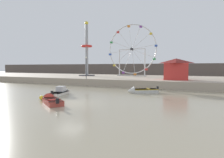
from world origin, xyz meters
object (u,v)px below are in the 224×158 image
(promenade_lamp_near, at_px, (86,64))
(motorboat_faded_red, at_px, (51,100))
(motorboat_white_red_stripe, at_px, (62,92))
(carnival_booth_red_striped, at_px, (176,69))
(motorboat_pale_grey, at_px, (140,91))
(drop_tower_steel_tower, at_px, (87,52))
(ferris_wheel_white_frame, at_px, (132,50))
(mooring_buoy_orange, at_px, (41,98))

(promenade_lamp_near, bearing_deg, motorboat_faded_red, -69.11)
(motorboat_white_red_stripe, xyz_separation_m, promenade_lamp_near, (-3.40, 11.03, 3.55))
(motorboat_white_red_stripe, distance_m, carnival_booth_red_striped, 19.08)
(motorboat_pale_grey, distance_m, carnival_booth_red_striped, 10.42)
(motorboat_faded_red, relative_size, motorboat_pale_grey, 0.98)
(drop_tower_steel_tower, distance_m, carnival_booth_red_striped, 22.40)
(motorboat_faded_red, relative_size, ferris_wheel_white_frame, 0.32)
(drop_tower_steel_tower, distance_m, mooring_buoy_orange, 27.46)
(motorboat_pale_grey, bearing_deg, drop_tower_steel_tower, -73.43)
(motorboat_white_red_stripe, bearing_deg, drop_tower_steel_tower, 12.70)
(mooring_buoy_orange, bearing_deg, motorboat_pale_grey, 49.72)
(motorboat_faded_red, xyz_separation_m, mooring_buoy_orange, (-2.00, 0.85, -0.02))
(ferris_wheel_white_frame, bearing_deg, motorboat_faded_red, -86.35)
(drop_tower_steel_tower, xyz_separation_m, mooring_buoy_orange, (9.91, -24.67, -6.85))
(drop_tower_steel_tower, xyz_separation_m, carnival_booth_red_striped, (21.20, -6.04, -4.00))
(drop_tower_steel_tower, xyz_separation_m, promenade_lamp_near, (5.84, -9.62, -3.23))
(motorboat_faded_red, height_order, motorboat_white_red_stripe, motorboat_white_red_stripe)
(carnival_booth_red_striped, bearing_deg, ferris_wheel_white_frame, 133.15)
(motorboat_faded_red, height_order, mooring_buoy_orange, motorboat_faded_red)
(promenade_lamp_near, bearing_deg, ferris_wheel_white_frame, 73.42)
(ferris_wheel_white_frame, relative_size, mooring_buoy_orange, 28.14)
(motorboat_pale_grey, distance_m, mooring_buoy_orange, 12.08)
(ferris_wheel_white_frame, bearing_deg, motorboat_white_red_stripe, -91.74)
(motorboat_faded_red, relative_size, drop_tower_steel_tower, 0.30)
(carnival_booth_red_striped, height_order, promenade_lamp_near, promenade_lamp_near)
(motorboat_white_red_stripe, relative_size, drop_tower_steel_tower, 0.32)
(mooring_buoy_orange, bearing_deg, drop_tower_steel_tower, 111.87)
(mooring_buoy_orange, bearing_deg, motorboat_white_red_stripe, 99.45)
(motorboat_faded_red, bearing_deg, ferris_wheel_white_frame, -51.67)
(motorboat_faded_red, xyz_separation_m, drop_tower_steel_tower, (-11.91, 25.52, 6.83))
(motorboat_pale_grey, bearing_deg, carnival_booth_red_striped, -142.63)
(drop_tower_steel_tower, bearing_deg, carnival_booth_red_striped, -15.91)
(motorboat_white_red_stripe, bearing_deg, promenade_lamp_near, 5.74)
(motorboat_white_red_stripe, bearing_deg, motorboat_pale_grey, -69.92)
(motorboat_white_red_stripe, height_order, carnival_booth_red_striped, carnival_booth_red_striped)
(motorboat_white_red_stripe, height_order, promenade_lamp_near, promenade_lamp_near)
(motorboat_faded_red, distance_m, promenade_lamp_near, 17.40)
(ferris_wheel_white_frame, bearing_deg, motorboat_pale_grey, -68.71)
(ferris_wheel_white_frame, xyz_separation_m, drop_tower_steel_tower, (-10.00, -4.36, -0.36))
(drop_tower_steel_tower, bearing_deg, promenade_lamp_near, -58.75)
(motorboat_pale_grey, xyz_separation_m, motorboat_white_red_stripe, (-8.48, -5.19, 0.02))
(motorboat_white_red_stripe, relative_size, carnival_booth_red_striped, 0.95)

